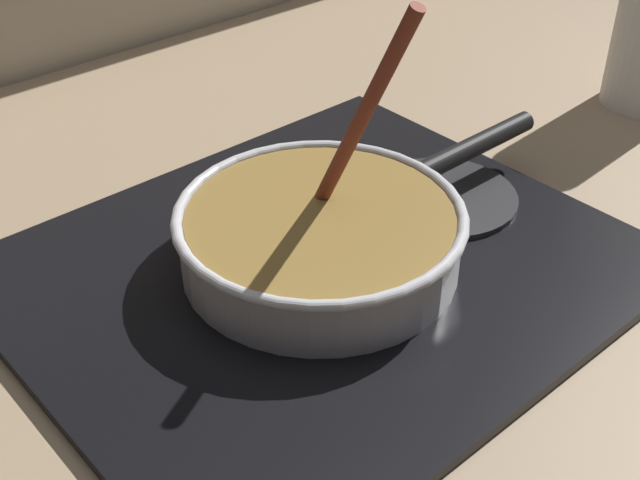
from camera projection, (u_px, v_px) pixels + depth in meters
The scene contains 5 objects.
ground at pixel (487, 374), 0.72m from camera, with size 2.40×1.60×0.04m, color #9E8466.
hob_plate at pixel (320, 269), 0.80m from camera, with size 0.56×0.48×0.01m, color black.
burner_ring at pixel (320, 261), 0.80m from camera, with size 0.18×0.18×0.01m, color #592D0C.
spare_burner at pixel (443, 197), 0.89m from camera, with size 0.16×0.16×0.01m, color #262628.
cooking_pan at pixel (322, 234), 0.78m from camera, with size 0.44×0.27×0.26m.
Camera 1 is at (-0.45, -0.30, 0.49)m, focal length 47.21 mm.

